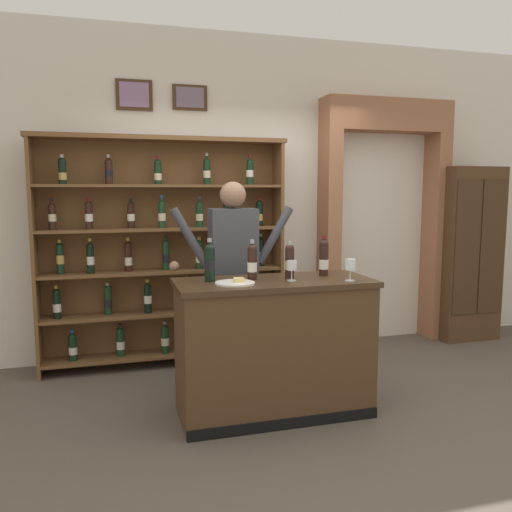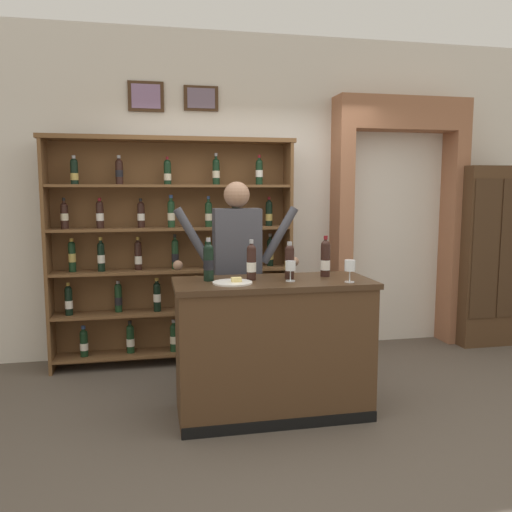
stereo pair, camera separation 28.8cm
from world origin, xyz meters
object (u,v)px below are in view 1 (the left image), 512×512
Objects in this scene: tasting_counter at (274,347)px; wine_glass_center at (350,265)px; shopkeeper at (233,263)px; side_cabinet at (465,253)px; cheese_plate at (235,283)px; wine_glass_right at (292,266)px; tasting_bottle_rosso at (252,262)px; wine_shelf at (163,248)px; tasting_bottle_vin_santo at (210,262)px; tasting_bottle_super_tuscan at (290,260)px; tasting_bottle_grappa at (324,258)px.

wine_glass_center is (0.51, -0.19, 0.62)m from tasting_counter.
side_cabinet is at bearing 15.61° from shopkeeper.
cheese_plate is (-3.00, -1.43, 0.06)m from side_cabinet.
tasting_counter is 0.83× the size of shopkeeper.
wine_glass_right is (0.28, -0.63, 0.05)m from shopkeeper.
tasting_bottle_rosso is at bearing -155.29° from side_cabinet.
tasting_counter is 0.60m from cheese_plate.
wine_shelf is 3.35m from side_cabinet.
wine_shelf is 1.61× the size of tasting_counter.
wine_glass_right is (0.57, -0.14, -0.04)m from tasting_bottle_vin_santo.
tasting_bottle_super_tuscan is (0.31, -0.52, 0.08)m from shopkeeper.
tasting_bottle_super_tuscan is 1.71× the size of wine_glass_center.
shopkeeper is at bearing -58.25° from wine_shelf.
wine_shelf is 1.21× the size of side_cabinet.
side_cabinet is 6.83× the size of cheese_plate.
cheese_plate is at bearing 171.95° from wine_glass_center.
wine_glass_right reaches higher than cheese_plate.
side_cabinet is 3.05m from tasting_counter.
cheese_plate is (0.15, -0.15, -0.13)m from tasting_bottle_vin_santo.
tasting_counter is 0.82m from shopkeeper.
wine_glass_center reaches higher than wine_glass_right.
tasting_counter is (0.66, -1.35, -0.62)m from wine_shelf.
wine_glass_center is (0.69, -0.75, 0.06)m from shopkeeper.
cheese_plate is at bearing -165.25° from tasting_bottle_super_tuscan.
tasting_bottle_grappa is at bearing -38.22° from shopkeeper.
wine_shelf reaches higher than tasting_counter.
shopkeeper is at bearing 77.90° from cheese_plate.
wine_shelf is 8.27× the size of cheese_plate.
cheese_plate is (-0.74, -0.16, -0.13)m from tasting_bottle_grappa.
tasting_bottle_vin_santo is (-0.46, 0.08, 0.65)m from tasting_counter.
shopkeeper is 6.18× the size of cheese_plate.
tasting_bottle_rosso reaches higher than wine_glass_center.
side_cabinet is at bearing 25.58° from cheese_plate.
wine_shelf reaches higher than tasting_bottle_rosso.
shopkeeper is at bearing 92.40° from tasting_bottle_rosso.
shopkeeper is 0.51m from tasting_bottle_rosso.
tasting_bottle_vin_santo is 0.25m from cheese_plate.
shopkeeper reaches higher than wine_glass_right.
wine_glass_right is at bearing 0.99° from cheese_plate.
cheese_plate is at bearing -102.10° from shopkeeper.
tasting_bottle_super_tuscan is at bearing -58.74° from wine_shelf.
tasting_bottle_rosso is at bearing -68.55° from wine_shelf.
side_cabinet is 6.96× the size of tasting_bottle_super_tuscan.
wine_shelf is at bearing 116.02° from tasting_counter.
shopkeeper is 6.30× the size of tasting_bottle_super_tuscan.
wine_glass_right is 0.92× the size of wine_glass_center.
tasting_bottle_rosso is 1.07× the size of tasting_bottle_super_tuscan.
wine_shelf is 1.34× the size of shopkeeper.
wine_glass_center is (0.40, -0.12, 0.01)m from wine_glass_right.
tasting_bottle_super_tuscan is 0.89× the size of tasting_bottle_grappa.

